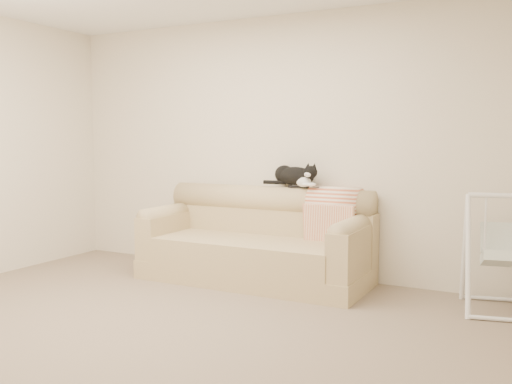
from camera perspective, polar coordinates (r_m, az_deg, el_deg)
ground_plane at (r=4.31m, az=-9.49°, el=-13.33°), size 5.00×5.00×0.00m
room_shell at (r=4.09m, az=-9.83°, el=7.40°), size 5.04×4.04×2.60m
sofa at (r=5.57m, az=0.16°, el=-5.23°), size 2.20×0.93×0.90m
remote_a at (r=5.59m, az=4.18°, el=0.57°), size 0.19×0.08×0.03m
remote_b at (r=5.51m, az=5.67°, el=0.46°), size 0.18×0.08×0.02m
tuxedo_cat at (r=5.60m, az=3.92°, el=1.62°), size 0.61×0.34×0.24m
throw_blanket at (r=5.45m, az=7.84°, el=-1.55°), size 0.49×0.38×0.58m
baby_swing at (r=4.95m, az=23.41°, el=-5.57°), size 0.70×0.73×0.96m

